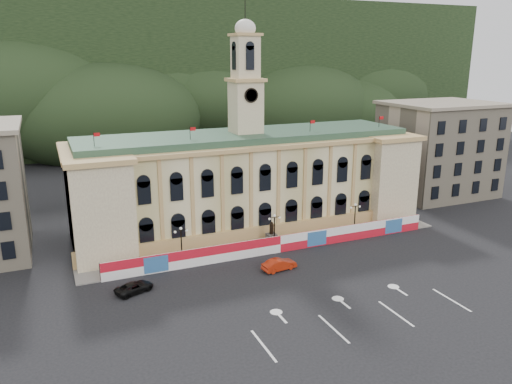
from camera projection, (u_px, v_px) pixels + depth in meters
name	position (u px, v px, depth m)	size (l,w,h in m)	color
ground	(336.00, 297.00, 58.83)	(260.00, 260.00, 0.00)	black
lane_markings	(360.00, 316.00, 54.40)	(26.00, 10.00, 0.02)	white
hill_ridge	(137.00, 80.00, 161.73)	(230.00, 80.00, 64.00)	black
city_hall	(247.00, 180.00, 81.22)	(56.20, 17.60, 37.10)	beige
side_building_right	(439.00, 149.00, 100.07)	(21.00, 17.00, 18.60)	#B9AA8E
hoarding_fence	(280.00, 244.00, 71.87)	(50.00, 0.44, 2.50)	red
pavement	(272.00, 245.00, 74.54)	(56.00, 5.50, 0.16)	slate
statue	(271.00, 238.00, 74.46)	(1.40, 1.40, 3.72)	#595651
lamp_left	(181.00, 241.00, 67.76)	(1.96, 0.44, 5.15)	black
lamp_center	(274.00, 228.00, 73.08)	(1.96, 0.44, 5.15)	black
lamp_right	(355.00, 216.00, 78.39)	(1.96, 0.44, 5.15)	black
red_sedan	(279.00, 264.00, 65.96)	(4.92, 2.30, 1.56)	#AA230C
black_suv	(134.00, 287.00, 59.77)	(5.15, 3.68, 1.30)	black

